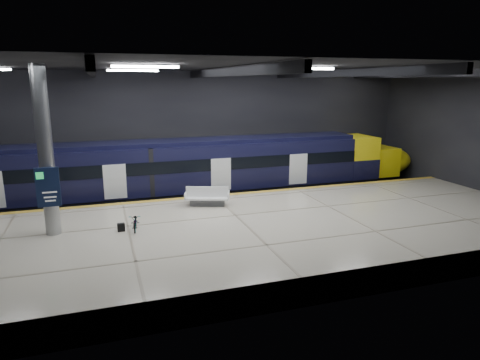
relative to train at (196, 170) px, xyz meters
name	(u,v)px	position (x,y,z in m)	size (l,w,h in m)	color
ground	(230,230)	(0.47, -5.50, -2.06)	(30.00, 30.00, 0.00)	black
room_shell	(229,116)	(0.47, -5.49, 3.66)	(30.10, 16.10, 8.05)	black
platform	(246,237)	(0.47, -8.00, -1.51)	(30.00, 11.00, 1.10)	beige
safety_strip	(215,196)	(0.47, -2.75, -0.95)	(30.00, 0.40, 0.01)	gold
rails	(204,201)	(0.47, 0.00, -1.98)	(30.00, 1.52, 0.16)	gray
train	(196,170)	(0.00, 0.00, 0.00)	(29.40, 2.84, 3.79)	black
bench	(207,199)	(-0.38, -4.43, -0.61)	(2.43, 1.63, 0.99)	#595B60
bicycle	(135,222)	(-4.23, -7.10, -0.60)	(0.48, 1.38, 0.72)	#99999E
pannier_bag	(121,227)	(-4.83, -7.10, -0.78)	(0.30, 0.18, 0.35)	black
info_column	(46,154)	(-7.53, -6.52, 2.40)	(0.90, 0.78, 6.90)	#9EA0A5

